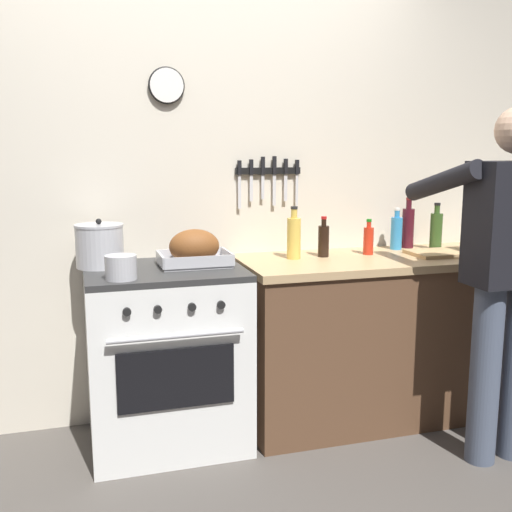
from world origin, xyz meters
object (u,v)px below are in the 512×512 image
at_px(saucepan, 121,267).
at_px(bottle_dish_soap, 396,232).
at_px(stove, 166,356).
at_px(bottle_olive_oil, 436,230).
at_px(stock_pot, 100,246).
at_px(bottle_hot_sauce, 368,240).
at_px(person_cook, 506,264).
at_px(roasting_pan, 194,249).
at_px(bottle_cooking_oil, 294,237).
at_px(cutting_board, 443,253).
at_px(bottle_soy_sauce, 324,240).
at_px(bottle_wine_red, 408,227).

distance_m(saucepan, bottle_dish_soap, 1.63).
relative_size(stove, saucepan, 6.37).
xyz_separation_m(saucepan, bottle_olive_oil, (1.80, 0.31, 0.06)).
bearing_deg(stock_pot, bottle_olive_oil, -0.38).
bearing_deg(stove, bottle_hot_sauce, 3.60).
bearing_deg(saucepan, person_cook, -13.42).
relative_size(stove, bottle_dish_soap, 3.75).
bearing_deg(bottle_dish_soap, roasting_pan, -172.66).
bearing_deg(roasting_pan, person_cook, -25.44).
bearing_deg(roasting_pan, bottle_hot_sauce, 2.60).
xyz_separation_m(stove, bottle_olive_oil, (1.58, 0.11, 0.56)).
height_order(roasting_pan, bottle_olive_oil, bottle_olive_oil).
xyz_separation_m(stove, bottle_cooking_oil, (0.70, 0.06, 0.57)).
height_order(saucepan, cutting_board, saucepan).
height_order(bottle_hot_sauce, bottle_soy_sauce, bottle_soy_sauce).
xyz_separation_m(roasting_pan, bottle_hot_sauce, (0.98, 0.04, -0.00)).
bearing_deg(roasting_pan, cutting_board, -3.43).
height_order(cutting_board, bottle_hot_sauce, bottle_hot_sauce).
relative_size(cutting_board, bottle_cooking_oil, 1.30).
relative_size(stock_pot, bottle_cooking_oil, 0.86).
bearing_deg(bottle_wine_red, bottle_dish_soap, -160.38).
distance_m(stove, saucepan, 0.58).
bearing_deg(bottle_wine_red, roasting_pan, -171.74).
bearing_deg(stock_pot, saucepan, -76.68).
height_order(bottle_hot_sauce, bottle_olive_oil, bottle_olive_oil).
height_order(bottle_cooking_oil, bottle_olive_oil, bottle_cooking_oil).
relative_size(roasting_pan, saucepan, 2.49).
xyz_separation_m(stove, roasting_pan, (0.16, 0.03, 0.53)).
bearing_deg(stove, bottle_olive_oil, 3.98).
distance_m(cutting_board, bottle_cooking_oil, 0.84).
bearing_deg(bottle_soy_sauce, stock_pot, 177.77).
xyz_separation_m(stove, bottle_soy_sauce, (0.87, 0.08, 0.54)).
xyz_separation_m(stock_pot, cutting_board, (1.82, -0.18, -0.10)).
height_order(stove, bottle_dish_soap, bottle_dish_soap).
bearing_deg(bottle_olive_oil, bottle_soy_sauce, -177.36).
bearing_deg(bottle_hot_sauce, bottle_soy_sauce, 178.75).
xyz_separation_m(person_cook, roasting_pan, (-1.33, 0.63, 0.03)).
distance_m(person_cook, bottle_wine_red, 0.83).
relative_size(person_cook, bottle_soy_sauce, 7.62).
height_order(person_cook, bottle_dish_soap, person_cook).
bearing_deg(bottle_dish_soap, bottle_wine_red, 19.62).
height_order(person_cook, bottle_cooking_oil, person_cook).
distance_m(stock_pot, bottle_olive_oil, 1.88).
distance_m(stove, bottle_dish_soap, 1.49).
distance_m(bottle_olive_oil, bottle_wine_red, 0.16).
bearing_deg(cutting_board, stove, 177.94).
bearing_deg(roasting_pan, saucepan, -148.86).
relative_size(stock_pot, saucepan, 1.70).
xyz_separation_m(cutting_board, bottle_wine_red, (-0.06, 0.27, 0.11)).
height_order(person_cook, bottle_wine_red, person_cook).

